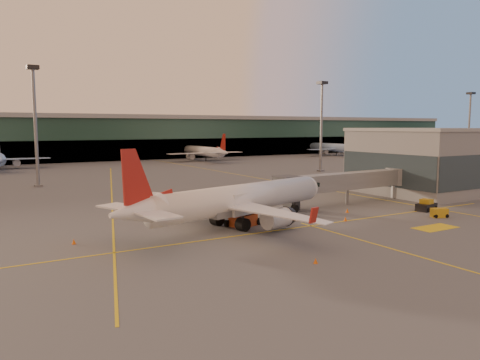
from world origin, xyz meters
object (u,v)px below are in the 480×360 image
gpu_cart (439,213)px  main_airplane (234,201)px  catering_truck (242,207)px  pushback_tug (426,206)px

gpu_cart → main_airplane: bearing=-177.1°
main_airplane → catering_truck: main_airplane is taller
main_airplane → gpu_cart: bearing=-32.9°
pushback_tug → catering_truck: bearing=160.1°
main_airplane → gpu_cart: (28.41, -9.20, -2.81)m
main_airplane → catering_truck: (1.14, -0.01, -0.87)m
catering_truck → gpu_cart: (27.27, -9.19, -1.94)m
main_airplane → pushback_tug: main_airplane is taller
catering_truck → gpu_cart: 28.84m
main_airplane → pushback_tug: bearing=-23.8°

